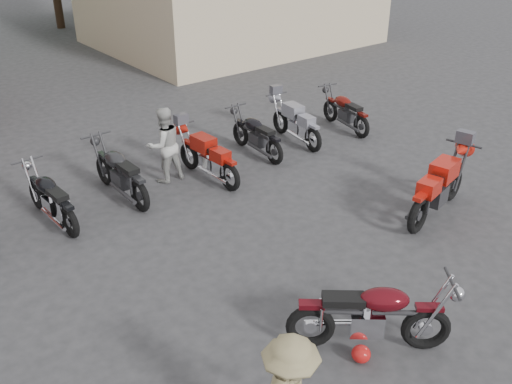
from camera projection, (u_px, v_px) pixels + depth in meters
ground at (362, 305)px, 8.41m from camera, size 90.00×90.00×0.00m
vintage_motorcycle at (373, 311)px, 7.35m from camera, size 2.04×1.86×1.21m
sportbike at (439, 184)px, 10.51m from camera, size 2.29×1.20×1.27m
helmet at (361, 354)px, 7.35m from camera, size 0.33×0.33×0.23m
person_light at (164, 145)px, 11.73m from camera, size 0.78×0.61×1.60m
row_bike_2 at (50, 195)px, 10.31m from camera, size 0.74×1.91×1.09m
row_bike_3 at (119, 170)px, 11.18m from camera, size 0.71×2.03×1.17m
row_bike_4 at (207, 154)px, 11.91m from camera, size 0.76×1.96×1.11m
row_bike_5 at (256, 133)px, 13.07m from camera, size 0.68×1.86×1.07m
row_bike_6 at (296, 120)px, 13.73m from camera, size 0.84×1.96×1.10m
row_bike_7 at (345, 109)px, 14.50m from camera, size 0.91×1.91×1.06m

